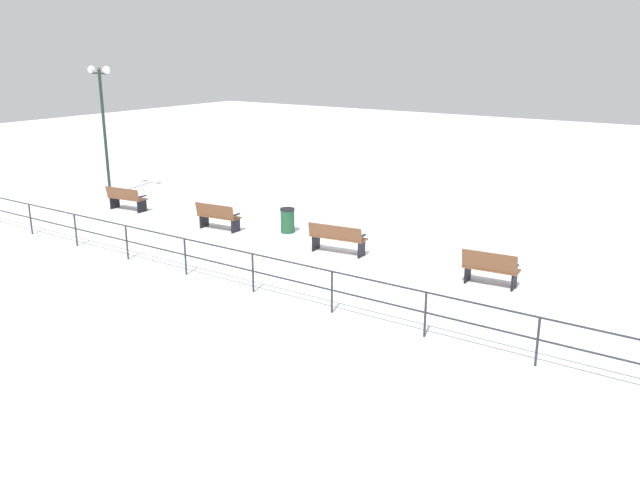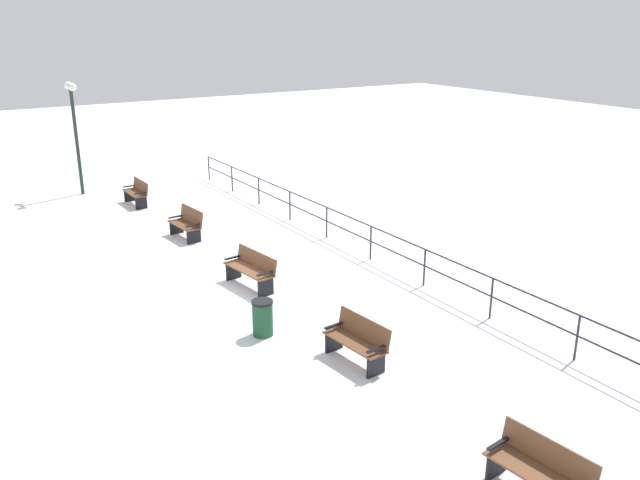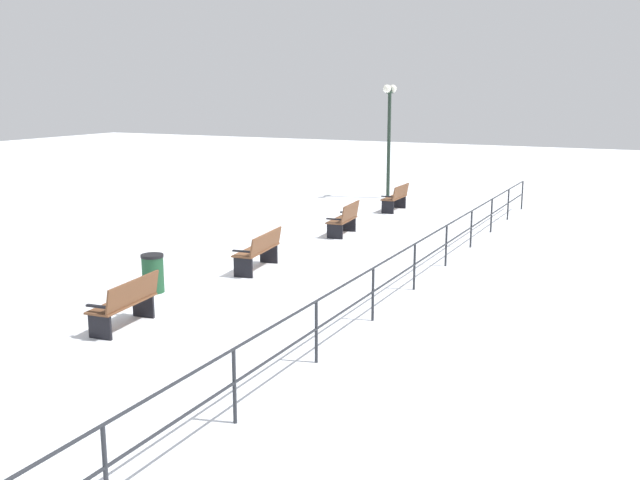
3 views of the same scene
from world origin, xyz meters
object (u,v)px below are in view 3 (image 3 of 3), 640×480
at_px(bench_third, 259,250).
at_px(bench_fourth, 126,303).
at_px(bench_nearest, 396,197).
at_px(lamppost_near, 389,118).
at_px(bench_second, 344,219).
at_px(trash_bin, 153,273).

bearing_deg(bench_third, bench_fourth, 83.13).
xyz_separation_m(bench_nearest, bench_third, (-0.05, 9.22, 0.01)).
bearing_deg(bench_fourth, lamppost_near, -90.86).
bearing_deg(bench_second, trash_bin, 75.86).
bearing_deg(lamppost_near, bench_nearest, 116.28).
relative_size(bench_third, lamppost_near, 0.40).
bearing_deg(trash_bin, bench_second, -98.72).
bearing_deg(bench_nearest, trash_bin, 84.13).
distance_m(bench_nearest, bench_fourth, 13.84).
bearing_deg(trash_bin, bench_nearest, -94.72).
bearing_deg(bench_third, lamppost_near, -90.72).
xyz_separation_m(bench_second, bench_fourth, (0.05, 9.23, 0.00)).
bearing_deg(lamppost_near, trash_bin, 91.40).
distance_m(bench_second, trash_bin, 7.27).
height_order(bench_second, bench_third, bench_second).
distance_m(bench_third, bench_fourth, 4.62).
xyz_separation_m(bench_fourth, lamppost_near, (1.41, -16.53, 2.56)).
xyz_separation_m(bench_nearest, trash_bin, (0.97, 11.79, -0.07)).
distance_m(lamppost_near, trash_bin, 14.72).
xyz_separation_m(bench_nearest, bench_second, (-0.13, 4.61, -0.01)).
bearing_deg(lamppost_near, bench_second, 101.29).
relative_size(bench_fourth, lamppost_near, 0.36).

